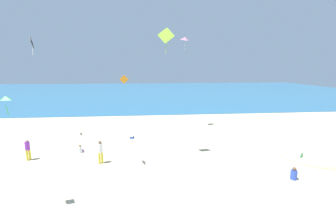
{
  "coord_description": "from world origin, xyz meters",
  "views": [
    {
      "loc": [
        -1.34,
        -7.43,
        6.66
      ],
      "look_at": [
        0.0,
        7.6,
        3.94
      ],
      "focal_mm": 22.27,
      "sensor_mm": 36.0,
      "label": 1
    }
  ],
  "objects_px": {
    "cooler_box": "(132,137)",
    "person_1": "(100,150)",
    "kite_black": "(32,42)",
    "kite_lime": "(166,36)",
    "beach_chair_far_left": "(302,158)",
    "person_0": "(28,148)",
    "kite_orange": "(124,80)",
    "person_2": "(80,149)",
    "kite_pink": "(185,38)",
    "kite_green": "(5,98)",
    "person_3": "(293,174)"
  },
  "relations": [
    {
      "from": "person_2",
      "to": "person_3",
      "type": "distance_m",
      "value": 15.11
    },
    {
      "from": "kite_green",
      "to": "kite_pink",
      "type": "height_order",
      "value": "kite_pink"
    },
    {
      "from": "beach_chair_far_left",
      "to": "kite_green",
      "type": "bearing_deg",
      "value": -126.79
    },
    {
      "from": "cooler_box",
      "to": "kite_lime",
      "type": "height_order",
      "value": "kite_lime"
    },
    {
      "from": "person_1",
      "to": "kite_green",
      "type": "relative_size",
      "value": 2.02
    },
    {
      "from": "cooler_box",
      "to": "kite_orange",
      "type": "height_order",
      "value": "kite_orange"
    },
    {
      "from": "person_1",
      "to": "kite_pink",
      "type": "relative_size",
      "value": 1.16
    },
    {
      "from": "kite_black",
      "to": "kite_lime",
      "type": "bearing_deg",
      "value": -24.66
    },
    {
      "from": "person_2",
      "to": "kite_green",
      "type": "bearing_deg",
      "value": -178.17
    },
    {
      "from": "cooler_box",
      "to": "person_1",
      "type": "distance_m",
      "value": 5.55
    },
    {
      "from": "beach_chair_far_left",
      "to": "kite_black",
      "type": "relative_size",
      "value": 0.45
    },
    {
      "from": "beach_chair_far_left",
      "to": "kite_orange",
      "type": "distance_m",
      "value": 16.04
    },
    {
      "from": "kite_green",
      "to": "kite_lime",
      "type": "bearing_deg",
      "value": 37.41
    },
    {
      "from": "person_0",
      "to": "kite_black",
      "type": "bearing_deg",
      "value": 142.1
    },
    {
      "from": "person_1",
      "to": "person_2",
      "type": "relative_size",
      "value": 2.52
    },
    {
      "from": "cooler_box",
      "to": "person_1",
      "type": "relative_size",
      "value": 0.35
    },
    {
      "from": "kite_black",
      "to": "cooler_box",
      "type": "bearing_deg",
      "value": -4.52
    },
    {
      "from": "cooler_box",
      "to": "kite_orange",
      "type": "distance_m",
      "value": 5.56
    },
    {
      "from": "kite_pink",
      "to": "kite_lime",
      "type": "distance_m",
      "value": 7.97
    },
    {
      "from": "kite_lime",
      "to": "person_2",
      "type": "bearing_deg",
      "value": 167.43
    },
    {
      "from": "cooler_box",
      "to": "kite_green",
      "type": "distance_m",
      "value": 12.16
    },
    {
      "from": "beach_chair_far_left",
      "to": "cooler_box",
      "type": "relative_size",
      "value": 1.33
    },
    {
      "from": "beach_chair_far_left",
      "to": "person_2",
      "type": "height_order",
      "value": "person_2"
    },
    {
      "from": "beach_chair_far_left",
      "to": "person_1",
      "type": "height_order",
      "value": "person_1"
    },
    {
      "from": "person_3",
      "to": "person_0",
      "type": "bearing_deg",
      "value": 71.7
    },
    {
      "from": "person_1",
      "to": "kite_green",
      "type": "distance_m",
      "value": 7.07
    },
    {
      "from": "person_1",
      "to": "person_3",
      "type": "bearing_deg",
      "value": -129.23
    },
    {
      "from": "cooler_box",
      "to": "person_0",
      "type": "distance_m",
      "value": 8.29
    },
    {
      "from": "person_0",
      "to": "person_3",
      "type": "relative_size",
      "value": 2.06
    },
    {
      "from": "person_2",
      "to": "kite_pink",
      "type": "distance_m",
      "value": 14.52
    },
    {
      "from": "person_3",
      "to": "kite_lime",
      "type": "height_order",
      "value": "kite_lime"
    },
    {
      "from": "cooler_box",
      "to": "person_0",
      "type": "xyz_separation_m",
      "value": [
        -7.1,
        -4.21,
        0.81
      ]
    },
    {
      "from": "cooler_box",
      "to": "person_1",
      "type": "bearing_deg",
      "value": -108.46
    },
    {
      "from": "kite_black",
      "to": "kite_orange",
      "type": "distance_m",
      "value": 8.54
    },
    {
      "from": "kite_pink",
      "to": "beach_chair_far_left",
      "type": "bearing_deg",
      "value": -52.23
    },
    {
      "from": "kite_black",
      "to": "kite_orange",
      "type": "bearing_deg",
      "value": 3.44
    },
    {
      "from": "beach_chair_far_left",
      "to": "cooler_box",
      "type": "distance_m",
      "value": 14.04
    },
    {
      "from": "beach_chair_far_left",
      "to": "person_0",
      "type": "xyz_separation_m",
      "value": [
        -19.69,
        2.01,
        0.65
      ]
    },
    {
      "from": "kite_green",
      "to": "kite_black",
      "type": "height_order",
      "value": "kite_black"
    },
    {
      "from": "kite_black",
      "to": "kite_lime",
      "type": "xyz_separation_m",
      "value": [
        11.45,
        -5.26,
        -0.08
      ]
    },
    {
      "from": "person_0",
      "to": "kite_orange",
      "type": "height_order",
      "value": "kite_orange"
    },
    {
      "from": "kite_black",
      "to": "kite_green",
      "type": "bearing_deg",
      "value": -68.5
    },
    {
      "from": "beach_chair_far_left",
      "to": "person_1",
      "type": "xyz_separation_m",
      "value": [
        -14.32,
        1.02,
        0.69
      ]
    },
    {
      "from": "person_0",
      "to": "kite_orange",
      "type": "bearing_deg",
      "value": 75.7
    },
    {
      "from": "beach_chair_far_left",
      "to": "kite_black",
      "type": "height_order",
      "value": "kite_black"
    },
    {
      "from": "beach_chair_far_left",
      "to": "kite_black",
      "type": "distance_m",
      "value": 23.8
    },
    {
      "from": "person_3",
      "to": "beach_chair_far_left",
      "type": "bearing_deg",
      "value": -50.87
    },
    {
      "from": "person_2",
      "to": "kite_lime",
      "type": "bearing_deg",
      "value": -96.99
    },
    {
      "from": "kite_lime",
      "to": "person_1",
      "type": "bearing_deg",
      "value": -172.5
    },
    {
      "from": "person_0",
      "to": "kite_lime",
      "type": "relative_size",
      "value": 0.92
    }
  ]
}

